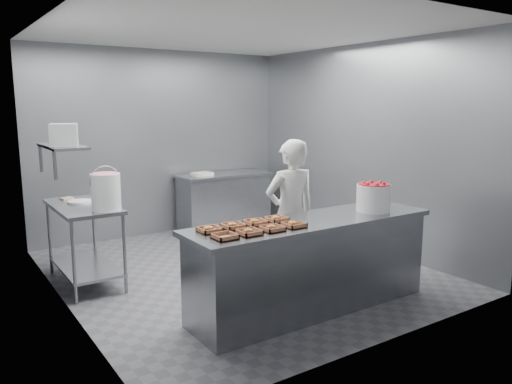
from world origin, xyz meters
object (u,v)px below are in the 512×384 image
Objects in this scene: tray_1 at (249,232)px; tray_2 at (272,228)px; tray_6 at (255,222)px; worker at (290,214)px; appliance at (64,135)px; glaze_bucket at (106,191)px; prep_table at (84,232)px; strawberry_tub at (374,197)px; service_counter at (312,264)px; back_counter at (224,201)px; tray_7 at (276,219)px; tray_5 at (233,226)px; tray_4 at (209,229)px; tray_0 at (225,236)px; tray_3 at (294,224)px.

tray_2 is at bearing 0.00° from tray_1.
tray_6 is 0.12× the size of worker.
tray_1 is at bearing -132.20° from tray_6.
tray_1 is 0.62× the size of appliance.
appliance is (-2.02, 1.25, 0.86)m from worker.
glaze_bucket is at bearing 123.71° from tray_6.
strawberry_tub is at bearing -39.81° from prep_table.
service_counter is 2.56m from prep_table.
worker is at bearing 71.91° from service_counter.
service_counter is 5.58× the size of glaze_bucket.
back_counter is 3.37m from strawberry_tub.
tray_1 reaches higher than back_counter.
strawberry_tub is (0.57, -0.66, 0.24)m from worker.
service_counter is at bearing -13.00° from tray_6.
strawberry_tub is at bearing -19.75° from appliance.
tray_1 is at bearing 43.45° from worker.
tray_5 is at bearing 180.00° from tray_7.
prep_table is at bearing 108.69° from glaze_bucket.
glaze_bucket reaches higher than tray_4.
tray_0 is at bearing -119.97° from back_counter.
tray_5 is at bearing 32.34° from worker.
service_counter and back_counter have the same top height.
tray_5 is at bearing -118.79° from back_counter.
tray_3 is 1.00× the size of tray_5.
worker is (0.77, 0.47, -0.11)m from tray_6.
tray_6 and tray_7 have the same top height.
prep_table is at bearing 125.92° from tray_7.
appliance is at bearing 120.35° from tray_5.
tray_0 is 0.48m from tray_2.
tray_3 is 0.36m from tray_6.
tray_2 is at bearing -60.70° from glaze_bucket.
service_counter is at bearing 7.18° from tray_0.
tray_2 is at bearing -62.66° from prep_table.
strawberry_tub is at bearing -92.36° from back_counter.
strawberry_tub reaches higher than tray_1.
glaze_bucket reaches higher than tray_7.
tray_4 is at bearing 90.65° from tray_0.
tray_1 is at bearing -170.76° from service_counter.
tray_4 is 1.00× the size of tray_7.
glaze_bucket is (-0.46, 1.40, 0.18)m from tray_4.
worker is 5.36× the size of appliance.
prep_table is at bearing 130.24° from service_counter.
tray_0 reaches higher than service_counter.
tray_3 is at bearing -176.30° from strawberry_tub.
prep_table is 6.40× the size of tray_7.
tray_0 is at bearing -172.82° from service_counter.
tray_3 is at bearing -47.80° from tray_6.
tray_7 is at bearing -50.03° from glaze_bucket.
worker reaches higher than prep_table.
glaze_bucket is at bearing 119.30° from tray_2.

